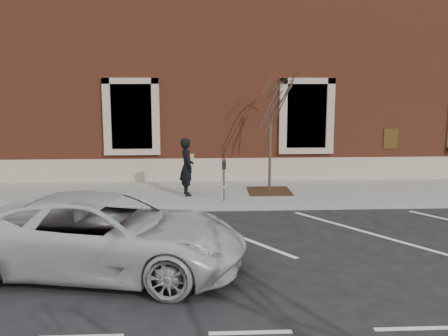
{
  "coord_description": "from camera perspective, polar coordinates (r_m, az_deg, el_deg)",
  "views": [
    {
      "loc": [
        -0.71,
        -13.6,
        3.53
      ],
      "look_at": [
        0.0,
        0.6,
        1.1
      ],
      "focal_mm": 40.0,
      "sensor_mm": 36.0,
      "label": 1
    }
  ],
  "objects": [
    {
      "name": "curb_near",
      "position": [
        14.0,
        0.13,
        -4.59
      ],
      "size": [
        40.0,
        0.12,
        0.15
      ],
      "primitive_type": "cube",
      "color": "#9E9E99",
      "rests_on": "ground"
    },
    {
      "name": "building_civic",
      "position": [
        21.36,
        -0.97,
        10.94
      ],
      "size": [
        40.0,
        8.62,
        8.0
      ],
      "color": "brown",
      "rests_on": "ground"
    },
    {
      "name": "parking_meter",
      "position": [
        14.29,
        -0.0,
        -0.44
      ],
      "size": [
        0.11,
        0.09,
        1.24
      ],
      "rotation": [
        0.0,
        0.0,
        0.4
      ],
      "color": "#595B60",
      "rests_on": "sidewalk_near"
    },
    {
      "name": "man",
      "position": [
        15.12,
        -4.27,
        0.13
      ],
      "size": [
        0.57,
        0.73,
        1.75
      ],
      "primitive_type": "imported",
      "rotation": [
        0.0,
        0.0,
        1.84
      ],
      "color": "black",
      "rests_on": "sidewalk_near"
    },
    {
      "name": "parking_stripes",
      "position": [
        11.96,
        0.67,
        -7.46
      ],
      "size": [
        28.0,
        4.4,
        0.01
      ],
      "primitive_type": null,
      "color": "silver",
      "rests_on": "ground"
    },
    {
      "name": "ground",
      "position": [
        14.07,
        0.12,
        -4.83
      ],
      "size": [
        120.0,
        120.0,
        0.0
      ],
      "primitive_type": "plane",
      "color": "#28282B",
      "rests_on": "ground"
    },
    {
      "name": "sidewalk_near",
      "position": [
        15.75,
        -0.21,
        -2.97
      ],
      "size": [
        40.0,
        3.5,
        0.15
      ],
      "primitive_type": "cube",
      "color": "gray",
      "rests_on": "ground"
    },
    {
      "name": "sapling",
      "position": [
        15.44,
        5.36,
        7.11
      ],
      "size": [
        2.31,
        2.31,
        3.85
      ],
      "color": "#4B3E2D",
      "rests_on": "sidewalk_near"
    },
    {
      "name": "white_truck",
      "position": [
        9.66,
        -13.42,
        -7.38
      ],
      "size": [
        5.68,
        3.46,
        1.47
      ],
      "primitive_type": "imported",
      "rotation": [
        0.0,
        0.0,
        1.37
      ],
      "color": "silver",
      "rests_on": "ground"
    },
    {
      "name": "tree_grate",
      "position": [
        15.79,
        5.21,
        -2.64
      ],
      "size": [
        1.32,
        1.32,
        0.03
      ],
      "primitive_type": "cube",
      "color": "#3F2A14",
      "rests_on": "sidewalk_near"
    }
  ]
}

